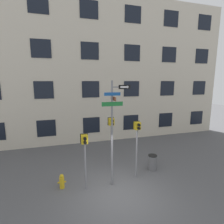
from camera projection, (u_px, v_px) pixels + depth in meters
name	position (u px, v px, depth m)	size (l,w,h in m)	color
ground_plane	(119.00, 195.00, 7.70)	(60.00, 60.00, 0.00)	#515154
building_facade	(90.00, 71.00, 13.64)	(24.00, 0.63, 11.49)	beige
street_sign_pole	(113.00, 125.00, 7.96)	(1.35, 0.76, 4.97)	slate
pedestrian_signal_left	(85.00, 147.00, 7.74)	(0.34, 0.40, 2.64)	slate
pedestrian_signal_right	(137.00, 135.00, 8.72)	(0.35, 0.40, 2.98)	slate
pedestrian_signal_across	(111.00, 128.00, 10.39)	(0.38, 0.40, 2.82)	slate
fire_hydrant	(62.00, 181.00, 8.14)	(0.38, 0.22, 0.69)	gold
trash_bin	(152.00, 162.00, 9.84)	(0.49, 0.49, 0.86)	#59595B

